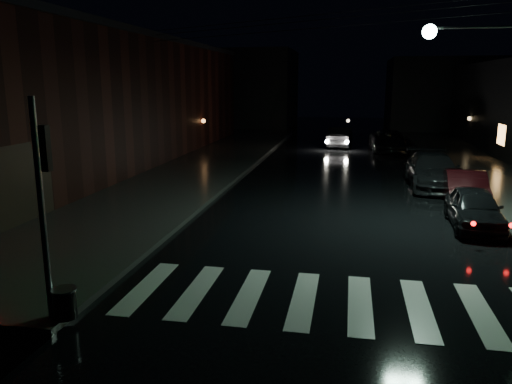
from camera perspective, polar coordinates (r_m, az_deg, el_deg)
The scene contains 13 objects.
ground at distance 11.07m, azimuth -7.58°, elevation -12.17°, with size 120.00×120.00×0.00m, color black.
sidewalk_left at distance 25.34m, azimuth -8.49°, elevation 1.99°, with size 6.00×44.00×0.15m, color #282826.
sidewalk_right at distance 24.89m, azimuth 26.23°, elevation 0.65°, with size 4.00×44.00×0.15m, color #282826.
building_left at distance 29.77m, azimuth -20.43°, elevation 9.52°, with size 10.00×36.00×7.00m, color black.
building_far_left at distance 56.13m, azimuth -3.02°, elevation 11.75°, with size 14.00×10.00×8.00m, color black.
building_far_right at distance 55.60m, azimuth 22.23°, elevation 10.35°, with size 14.00×10.00×7.00m, color black.
crosswalk at distance 11.03m, azimuth 8.61°, elevation -12.26°, with size 9.00×3.00×0.01m, color beige.
signal_pole_corner at distance 10.18m, azimuth -22.07°, elevation -5.91°, with size 0.68×0.61×4.20m.
parked_car_a at distance 17.48m, azimuth 23.68°, elevation -1.72°, with size 1.51×3.75×1.28m, color black.
parked_car_b at distance 20.36m, azimuth 22.81°, elevation 0.32°, with size 1.42×4.06×1.34m, color black.
parked_car_c at distance 23.63m, azimuth 19.53°, elevation 2.35°, with size 2.13×5.24×1.52m, color black.
parked_car_d at distance 35.21m, azimuth 14.96°, elevation 5.65°, with size 2.39×5.18×1.44m, color black.
oncoming_car at distance 37.13m, azimuth 9.59°, elevation 6.23°, with size 1.54×4.42×1.46m, color black.
Camera 1 is at (3.25, -9.54, 4.57)m, focal length 35.00 mm.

